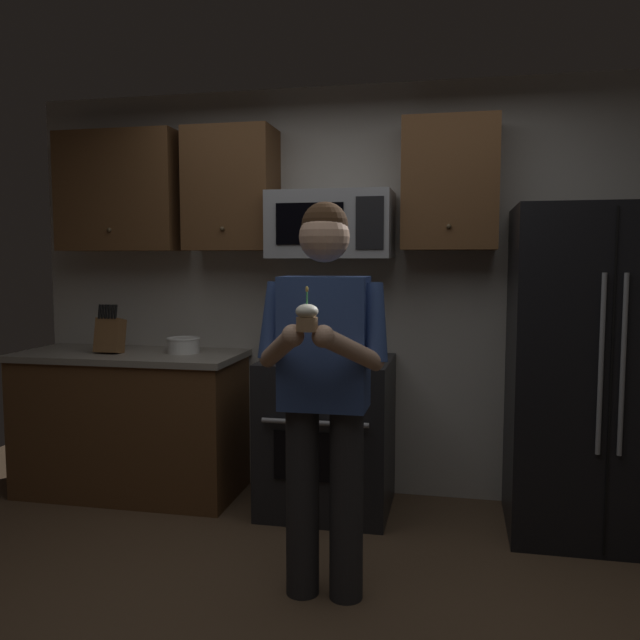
# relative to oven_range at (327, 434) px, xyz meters

# --- Properties ---
(ground_plane) EXTENTS (6.00, 6.00, 0.00)m
(ground_plane) POSITION_rel_oven_range_xyz_m (0.15, -1.36, -0.46)
(ground_plane) COLOR brown
(wall_back) EXTENTS (4.40, 0.10, 2.60)m
(wall_back) POSITION_rel_oven_range_xyz_m (0.15, 0.39, 0.84)
(wall_back) COLOR beige
(wall_back) RESTS_ON ground
(oven_range) EXTENTS (0.76, 0.70, 0.93)m
(oven_range) POSITION_rel_oven_range_xyz_m (0.00, 0.00, 0.00)
(oven_range) COLOR black
(oven_range) RESTS_ON ground
(microwave) EXTENTS (0.74, 0.41, 0.40)m
(microwave) POSITION_rel_oven_range_xyz_m (0.00, 0.12, 1.26)
(microwave) COLOR #9EA0A5
(refrigerator) EXTENTS (0.90, 0.75, 1.80)m
(refrigerator) POSITION_rel_oven_range_xyz_m (1.50, -0.04, 0.44)
(refrigerator) COLOR black
(refrigerator) RESTS_ON ground
(cabinet_row_upper) EXTENTS (2.78, 0.36, 0.76)m
(cabinet_row_upper) POSITION_rel_oven_range_xyz_m (-0.57, 0.17, 1.49)
(cabinet_row_upper) COLOR brown
(counter_left) EXTENTS (1.44, 0.66, 0.92)m
(counter_left) POSITION_rel_oven_range_xyz_m (-1.30, 0.02, 0.00)
(counter_left) COLOR brown
(counter_left) RESTS_ON ground
(knife_block) EXTENTS (0.16, 0.15, 0.32)m
(knife_block) POSITION_rel_oven_range_xyz_m (-1.41, -0.03, 0.58)
(knife_block) COLOR brown
(knife_block) RESTS_ON counter_left
(bowl_large_white) EXTENTS (0.21, 0.21, 0.10)m
(bowl_large_white) POSITION_rel_oven_range_xyz_m (-0.95, 0.07, 0.51)
(bowl_large_white) COLOR white
(bowl_large_white) RESTS_ON counter_left
(person) EXTENTS (0.60, 0.48, 1.76)m
(person) POSITION_rel_oven_range_xyz_m (0.19, -1.03, 0.53)
(person) COLOR #262628
(person) RESTS_ON ground
(cupcake) EXTENTS (0.09, 0.09, 0.17)m
(cupcake) POSITION_rel_oven_range_xyz_m (0.19, -1.36, 0.83)
(cupcake) COLOR #A87F56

